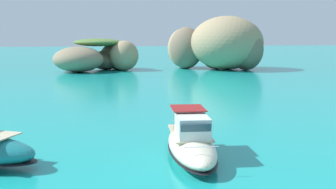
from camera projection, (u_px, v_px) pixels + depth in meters
islet_large at (219, 45)px, 72.86m from camera, size 19.18×17.50×9.11m
islet_small at (101, 56)px, 70.45m from camera, size 16.10×14.10×5.32m
motorboat_cream at (191, 143)px, 20.75m from camera, size 2.73×7.44×2.29m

